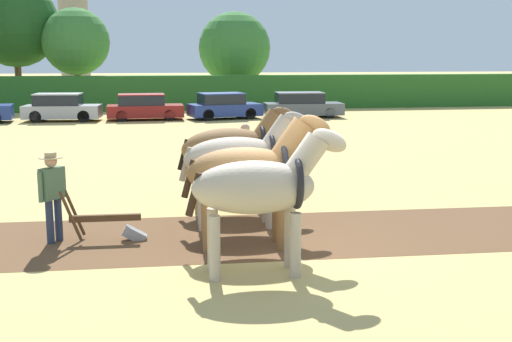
# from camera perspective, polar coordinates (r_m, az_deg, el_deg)

# --- Properties ---
(ground_plane) EXTENTS (240.00, 240.00, 0.00)m
(ground_plane) POSITION_cam_1_polar(r_m,az_deg,el_deg) (11.49, 2.08, -7.41)
(ground_plane) COLOR tan
(hedgerow) EXTENTS (69.81, 1.23, 2.21)m
(hedgerow) POSITION_cam_1_polar(r_m,az_deg,el_deg) (41.87, -6.48, 6.93)
(hedgerow) COLOR #286023
(hedgerow) RESTS_ON ground
(tree_center_left) EXTENTS (5.81, 5.81, 8.49)m
(tree_center_left) POSITION_cam_1_polar(r_m,az_deg,el_deg) (47.06, -20.64, 12.15)
(tree_center_left) COLOR brown
(tree_center_left) RESTS_ON ground
(tree_center) EXTENTS (4.45, 4.45, 6.60)m
(tree_center) POSITION_cam_1_polar(r_m,az_deg,el_deg) (45.13, -15.72, 10.98)
(tree_center) COLOR brown
(tree_center) RESTS_ON ground
(tree_center_right) EXTENTS (5.12, 5.12, 6.55)m
(tree_center_right) POSITION_cam_1_polar(r_m,az_deg,el_deg) (46.56, -1.92, 10.86)
(tree_center_right) COLOR #423323
(tree_center_right) RESTS_ON ground
(draft_horse_lead_left) EXTENTS (2.64, 0.96, 2.42)m
(draft_horse_lead_left) POSITION_cam_1_polar(r_m,az_deg,el_deg) (10.16, 0.39, -1.52)
(draft_horse_lead_left) COLOR #B2A38E
(draft_horse_lead_left) RESTS_ON ground
(draft_horse_lead_right) EXTENTS (2.78, 1.03, 2.51)m
(draft_horse_lead_right) POSITION_cam_1_polar(r_m,az_deg,el_deg) (11.59, -0.57, -0.06)
(draft_horse_lead_right) COLOR brown
(draft_horse_lead_right) RESTS_ON ground
(draft_horse_trail_left) EXTENTS (2.77, 1.00, 2.44)m
(draft_horse_trail_left) POSITION_cam_1_polar(r_m,az_deg,el_deg) (13.02, -1.38, 1.09)
(draft_horse_trail_left) COLOR #B2A38E
(draft_horse_trail_left) RESTS_ON ground
(draft_horse_trail_right) EXTENTS (2.79, 1.09, 2.42)m
(draft_horse_trail_right) POSITION_cam_1_polar(r_m,az_deg,el_deg) (14.47, -2.01, 1.95)
(draft_horse_trail_right) COLOR brown
(draft_horse_trail_right) RESTS_ON ground
(plow) EXTENTS (1.58, 0.47, 1.13)m
(plow) POSITION_cam_1_polar(r_m,az_deg,el_deg) (12.51, -12.66, -4.66)
(plow) COLOR #4C331E
(plow) RESTS_ON ground
(farmer_at_plow) EXTENTS (0.45, 0.55, 1.72)m
(farmer_at_plow) POSITION_cam_1_polar(r_m,az_deg,el_deg) (12.55, -17.64, -1.61)
(farmer_at_plow) COLOR #28334C
(farmer_at_plow) RESTS_ON ground
(farmer_beside_team) EXTENTS (0.45, 0.59, 1.75)m
(farmer_beside_team) POSITION_cam_1_polar(r_m,az_deg,el_deg) (16.60, -0.96, 1.75)
(farmer_beside_team) COLOR #4C4C4C
(farmer_beside_team) RESTS_ON ground
(parked_car_left) EXTENTS (4.11, 2.07, 1.48)m
(parked_car_left) POSITION_cam_1_polar(r_m,az_deg,el_deg) (36.00, -16.93, 5.39)
(parked_car_left) COLOR #A8A8B2
(parked_car_left) RESTS_ON ground
(parked_car_center_left) EXTENTS (4.12, 1.87, 1.41)m
(parked_car_center_left) POSITION_cam_1_polar(r_m,az_deg,el_deg) (35.67, -9.91, 5.59)
(parked_car_center_left) COLOR maroon
(parked_car_center_left) RESTS_ON ground
(parked_car_center) EXTENTS (4.19, 2.55, 1.44)m
(parked_car_center) POSITION_cam_1_polar(r_m,az_deg,el_deg) (35.75, -2.89, 5.76)
(parked_car_center) COLOR navy
(parked_car_center) RESTS_ON ground
(parked_car_center_right) EXTENTS (4.45, 1.96, 1.43)m
(parked_car_center_right) POSITION_cam_1_polar(r_m,az_deg,el_deg) (36.65, 4.11, 5.85)
(parked_car_center_right) COLOR #565B66
(parked_car_center_right) RESTS_ON ground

